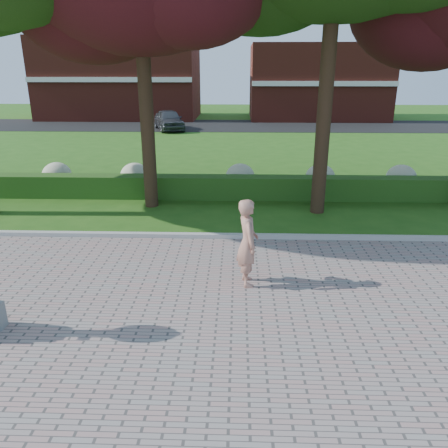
{
  "coord_description": "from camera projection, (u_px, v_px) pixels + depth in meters",
  "views": [
    {
      "loc": [
        0.92,
        -8.1,
        4.41
      ],
      "look_at": [
        0.62,
        1.0,
        1.15
      ],
      "focal_mm": 35.0,
      "sensor_mm": 36.0,
      "label": 1
    }
  ],
  "objects": [
    {
      "name": "building_right",
      "position": [
        317.0,
        82.0,
        39.8
      ],
      "size": [
        12.0,
        8.0,
        6.4
      ],
      "primitive_type": "cube",
      "color": "maroon",
      "rests_on": "ground"
    },
    {
      "name": "hydrangea_row",
      "position": [
        229.0,
        177.0,
        16.46
      ],
      "size": [
        20.1,
        1.1,
        0.99
      ],
      "color": "#B6B58B",
      "rests_on": "ground"
    },
    {
      "name": "curb",
      "position": [
        204.0,
        236.0,
        11.93
      ],
      "size": [
        40.0,
        0.18,
        0.15
      ],
      "primitive_type": "cube",
      "color": "#ADADA5",
      "rests_on": "ground"
    },
    {
      "name": "building_left",
      "position": [
        121.0,
        79.0,
        40.26
      ],
      "size": [
        14.0,
        8.0,
        7.0
      ],
      "primitive_type": "cube",
      "color": "maroon",
      "rests_on": "ground"
    },
    {
      "name": "lawn_hedge",
      "position": [
        212.0,
        187.0,
        15.59
      ],
      "size": [
        24.0,
        0.7,
        0.8
      ],
      "primitive_type": "cube",
      "color": "#224814",
      "rests_on": "ground"
    },
    {
      "name": "parked_car",
      "position": [
        169.0,
        120.0,
        32.65
      ],
      "size": [
        3.12,
        4.74,
        1.5
      ],
      "primitive_type": "imported",
      "rotation": [
        0.0,
        0.0,
        0.34
      ],
      "color": "#3B3E42",
      "rests_on": "street"
    },
    {
      "name": "ground",
      "position": [
        193.0,
        292.0,
        9.14
      ],
      "size": [
        100.0,
        100.0,
        0.0
      ],
      "primitive_type": "plane",
      "color": "#265715",
      "rests_on": "ground"
    },
    {
      "name": "street",
      "position": [
        227.0,
        125.0,
        35.48
      ],
      "size": [
        50.0,
        8.0,
        0.02
      ],
      "primitive_type": "cube",
      "color": "black",
      "rests_on": "ground"
    },
    {
      "name": "woman",
      "position": [
        248.0,
        243.0,
        9.1
      ],
      "size": [
        0.56,
        0.75,
        1.88
      ],
      "primitive_type": "imported",
      "rotation": [
        0.0,
        0.0,
        1.74
      ],
      "color": "tan",
      "rests_on": "walkway"
    },
    {
      "name": "walkway",
      "position": [
        160.0,
        447.0,
        5.37
      ],
      "size": [
        40.0,
        14.0,
        0.04
      ],
      "primitive_type": "cube",
      "color": "gray",
      "rests_on": "ground"
    }
  ]
}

